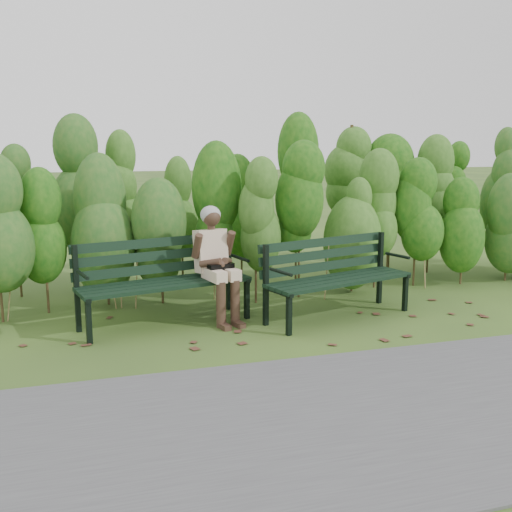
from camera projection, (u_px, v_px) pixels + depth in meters
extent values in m
plane|color=#324721|center=(265.00, 330.00, 6.45)|extent=(80.00, 80.00, 0.00)
cube|color=#474749|center=(357.00, 417.00, 4.38)|extent=(60.00, 2.50, 0.01)
cylinder|color=#47381E|center=(1.00, 284.00, 6.81)|extent=(0.03, 0.03, 0.80)
cylinder|color=#47381E|center=(57.00, 281.00, 6.98)|extent=(0.03, 0.03, 0.80)
ellipsoid|color=#20581E|center=(54.00, 227.00, 6.87)|extent=(0.64, 0.64, 1.44)
cylinder|color=#47381E|center=(111.00, 278.00, 7.16)|extent=(0.03, 0.03, 0.80)
ellipsoid|color=#20581E|center=(108.00, 225.00, 7.04)|extent=(0.64, 0.64, 1.44)
cylinder|color=#47381E|center=(162.00, 274.00, 7.33)|extent=(0.03, 0.03, 0.80)
ellipsoid|color=#20581E|center=(160.00, 223.00, 7.22)|extent=(0.64, 0.64, 1.44)
cylinder|color=#47381E|center=(211.00, 271.00, 7.51)|extent=(0.03, 0.03, 0.80)
ellipsoid|color=#20581E|center=(210.00, 221.00, 7.39)|extent=(0.64, 0.64, 1.44)
cylinder|color=#47381E|center=(257.00, 269.00, 7.68)|extent=(0.03, 0.03, 0.80)
ellipsoid|color=#20581E|center=(257.00, 219.00, 7.57)|extent=(0.64, 0.64, 1.44)
cylinder|color=#47381E|center=(302.00, 266.00, 7.86)|extent=(0.03, 0.03, 0.80)
ellipsoid|color=#20581E|center=(302.00, 217.00, 7.74)|extent=(0.64, 0.64, 1.44)
cylinder|color=#47381E|center=(344.00, 263.00, 8.03)|extent=(0.03, 0.03, 0.80)
ellipsoid|color=#20581E|center=(346.00, 216.00, 7.92)|extent=(0.64, 0.64, 1.44)
cylinder|color=#47381E|center=(385.00, 261.00, 8.21)|extent=(0.03, 0.03, 0.80)
ellipsoid|color=#20581E|center=(387.00, 214.00, 8.09)|extent=(0.64, 0.64, 1.44)
cylinder|color=#47381E|center=(424.00, 258.00, 8.38)|extent=(0.03, 0.03, 0.80)
ellipsoid|color=#20581E|center=(426.00, 213.00, 8.27)|extent=(0.64, 0.64, 1.44)
cylinder|color=#47381E|center=(461.00, 256.00, 8.56)|extent=(0.03, 0.03, 0.80)
ellipsoid|color=#20581E|center=(464.00, 211.00, 8.44)|extent=(0.64, 0.64, 1.44)
cylinder|color=#47381E|center=(497.00, 254.00, 8.73)|extent=(0.03, 0.03, 0.80)
ellipsoid|color=#20581E|center=(501.00, 210.00, 8.61)|extent=(0.64, 0.64, 1.44)
cylinder|color=#47381E|center=(14.00, 256.00, 7.74)|extent=(0.04, 0.04, 1.10)
ellipsoid|color=#154E11|center=(9.00, 188.00, 7.58)|extent=(0.70, 0.70, 1.98)
cylinder|color=#47381E|center=(76.00, 253.00, 7.96)|extent=(0.04, 0.04, 1.10)
ellipsoid|color=#154E11|center=(72.00, 186.00, 7.80)|extent=(0.70, 0.70, 1.98)
cylinder|color=#47381E|center=(134.00, 250.00, 8.18)|extent=(0.04, 0.04, 1.10)
ellipsoid|color=#154E11|center=(132.00, 185.00, 8.02)|extent=(0.70, 0.70, 1.98)
cylinder|color=#47381E|center=(190.00, 247.00, 8.40)|extent=(0.04, 0.04, 1.10)
ellipsoid|color=#154E11|center=(188.00, 184.00, 8.24)|extent=(0.70, 0.70, 1.98)
cylinder|color=#47381E|center=(242.00, 244.00, 8.62)|extent=(0.04, 0.04, 1.10)
ellipsoid|color=#154E11|center=(242.00, 183.00, 8.46)|extent=(0.70, 0.70, 1.98)
cylinder|color=#47381E|center=(292.00, 242.00, 8.84)|extent=(0.04, 0.04, 1.10)
ellipsoid|color=#154E11|center=(293.00, 182.00, 8.68)|extent=(0.70, 0.70, 1.98)
cylinder|color=#47381E|center=(340.00, 240.00, 9.06)|extent=(0.04, 0.04, 1.10)
ellipsoid|color=#154E11|center=(341.00, 181.00, 8.90)|extent=(0.70, 0.70, 1.98)
cylinder|color=#47381E|center=(385.00, 237.00, 9.28)|extent=(0.04, 0.04, 1.10)
ellipsoid|color=#154E11|center=(387.00, 180.00, 9.12)|extent=(0.70, 0.70, 1.98)
cylinder|color=#47381E|center=(428.00, 235.00, 9.50)|extent=(0.04, 0.04, 1.10)
ellipsoid|color=#154E11|center=(431.00, 180.00, 9.33)|extent=(0.70, 0.70, 1.98)
cylinder|color=#47381E|center=(470.00, 233.00, 9.72)|extent=(0.04, 0.04, 1.10)
ellipsoid|color=#154E11|center=(473.00, 179.00, 9.55)|extent=(0.70, 0.70, 1.98)
cylinder|color=#47381E|center=(509.00, 231.00, 9.94)|extent=(0.04, 0.04, 1.10)
cube|color=#573223|center=(148.00, 343.00, 6.03)|extent=(0.11, 0.11, 0.01)
cube|color=#573223|center=(335.00, 306.00, 7.38)|extent=(0.11, 0.11, 0.01)
cube|color=#573223|center=(160.00, 317.00, 6.92)|extent=(0.09, 0.07, 0.01)
cube|color=#573223|center=(439.00, 309.00, 7.24)|extent=(0.10, 0.08, 0.01)
cube|color=#573223|center=(23.00, 342.00, 6.05)|extent=(0.11, 0.10, 0.01)
cube|color=#573223|center=(398.00, 297.00, 7.82)|extent=(0.11, 0.11, 0.01)
cube|color=#573223|center=(308.00, 318.00, 6.89)|extent=(0.11, 0.11, 0.01)
cube|color=#573223|center=(238.00, 339.00, 6.13)|extent=(0.10, 0.08, 0.01)
cube|color=#573223|center=(256.00, 320.00, 6.82)|extent=(0.10, 0.11, 0.01)
cube|color=#573223|center=(213.00, 357.00, 5.61)|extent=(0.10, 0.11, 0.01)
cube|color=#573223|center=(426.00, 293.00, 8.06)|extent=(0.11, 0.09, 0.01)
cube|color=#573223|center=(24.00, 343.00, 6.01)|extent=(0.11, 0.11, 0.01)
cube|color=#573223|center=(115.00, 343.00, 6.01)|extent=(0.08, 0.10, 0.01)
cube|color=#573223|center=(290.00, 365.00, 5.41)|extent=(0.09, 0.07, 0.01)
cube|color=#573223|center=(8.00, 327.00, 6.56)|extent=(0.11, 0.11, 0.01)
cube|color=#573223|center=(489.00, 336.00, 6.23)|extent=(0.11, 0.11, 0.01)
cube|color=#573223|center=(201.00, 359.00, 5.57)|extent=(0.10, 0.09, 0.01)
cube|color=#573223|center=(451.00, 308.00, 7.31)|extent=(0.08, 0.10, 0.01)
cube|color=#573223|center=(25.00, 332.00, 6.36)|extent=(0.11, 0.11, 0.01)
cube|color=#573223|center=(87.00, 325.00, 6.60)|extent=(0.11, 0.10, 0.01)
cube|color=#573223|center=(100.00, 371.00, 5.28)|extent=(0.08, 0.10, 0.01)
cube|color=black|center=(172.00, 287.00, 6.37)|extent=(1.86, 0.53, 0.04)
cube|color=black|center=(168.00, 285.00, 6.48)|extent=(1.86, 0.53, 0.04)
cube|color=black|center=(163.00, 283.00, 6.59)|extent=(1.86, 0.53, 0.04)
cube|color=black|center=(159.00, 280.00, 6.70)|extent=(1.86, 0.53, 0.04)
cube|color=black|center=(156.00, 269.00, 6.76)|extent=(1.85, 0.47, 0.11)
cube|color=black|center=(155.00, 256.00, 6.75)|extent=(1.85, 0.47, 0.11)
cube|color=black|center=(154.00, 243.00, 6.74)|extent=(1.85, 0.47, 0.11)
cube|color=black|center=(89.00, 321.00, 5.96)|extent=(0.06, 0.06, 0.47)
cube|color=black|center=(77.00, 289.00, 6.30)|extent=(0.06, 0.06, 0.94)
cube|color=black|center=(82.00, 296.00, 6.10)|extent=(0.17, 0.52, 0.04)
cylinder|color=black|center=(82.00, 275.00, 6.01)|extent=(0.12, 0.39, 0.04)
cube|color=black|center=(247.00, 299.00, 6.83)|extent=(0.06, 0.06, 0.47)
cube|color=black|center=(229.00, 271.00, 7.18)|extent=(0.06, 0.06, 0.94)
cube|color=black|center=(238.00, 277.00, 6.97)|extent=(0.17, 0.52, 0.04)
cylinder|color=black|center=(240.00, 258.00, 6.89)|extent=(0.12, 0.39, 0.04)
cube|color=black|center=(351.00, 283.00, 6.66)|extent=(1.76, 0.61, 0.04)
cube|color=black|center=(343.00, 281.00, 6.76)|extent=(1.76, 0.61, 0.04)
cube|color=black|center=(336.00, 279.00, 6.87)|extent=(1.76, 0.61, 0.04)
cube|color=black|center=(329.00, 277.00, 6.97)|extent=(1.76, 0.61, 0.04)
cube|color=black|center=(324.00, 266.00, 7.03)|extent=(1.75, 0.56, 0.11)
cube|color=black|center=(324.00, 254.00, 7.01)|extent=(1.75, 0.56, 0.11)
cube|color=black|center=(323.00, 242.00, 7.00)|extent=(1.75, 0.56, 0.11)
cube|color=black|center=(289.00, 315.00, 6.23)|extent=(0.06, 0.06, 0.45)
cube|color=black|center=(266.00, 285.00, 6.54)|extent=(0.06, 0.06, 0.90)
cube|color=black|center=(278.00, 291.00, 6.35)|extent=(0.19, 0.50, 0.04)
cylinder|color=black|center=(281.00, 272.00, 6.27)|extent=(0.14, 0.37, 0.04)
cube|color=black|center=(405.00, 292.00, 7.16)|extent=(0.06, 0.06, 0.45)
cube|color=black|center=(380.00, 268.00, 7.47)|extent=(0.06, 0.06, 0.90)
cube|color=black|center=(394.00, 273.00, 7.28)|extent=(0.19, 0.50, 0.04)
cylinder|color=black|center=(397.00, 256.00, 7.20)|extent=(0.14, 0.37, 0.04)
cube|color=beige|center=(214.00, 275.00, 6.58)|extent=(0.22, 0.42, 0.13)
cube|color=beige|center=(228.00, 273.00, 6.67)|extent=(0.22, 0.42, 0.13)
cylinder|color=#422B1F|center=(221.00, 305.00, 6.50)|extent=(0.13, 0.13, 0.51)
cylinder|color=#422B1F|center=(235.00, 303.00, 6.58)|extent=(0.13, 0.13, 0.51)
cube|color=#422B1F|center=(224.00, 326.00, 6.48)|extent=(0.13, 0.21, 0.06)
cube|color=#422B1F|center=(239.00, 324.00, 6.56)|extent=(0.13, 0.21, 0.06)
cube|color=beige|center=(211.00, 251.00, 6.81)|extent=(0.39, 0.31, 0.50)
cylinder|color=#422B1F|center=(211.00, 228.00, 6.74)|extent=(0.09, 0.09, 0.10)
sphere|color=#422B1F|center=(211.00, 217.00, 6.71)|extent=(0.20, 0.20, 0.20)
ellipsoid|color=gray|center=(210.00, 215.00, 6.73)|extent=(0.23, 0.22, 0.21)
cylinder|color=#422B1F|center=(197.00, 246.00, 6.63)|extent=(0.13, 0.21, 0.30)
cylinder|color=#422B1F|center=(230.00, 243.00, 6.83)|extent=(0.13, 0.21, 0.30)
cylinder|color=#422B1F|center=(211.00, 263.00, 6.60)|extent=(0.25, 0.22, 0.13)
cylinder|color=#422B1F|center=(227.00, 261.00, 6.70)|extent=(0.18, 0.27, 0.13)
sphere|color=#422B1F|center=(221.00, 265.00, 6.61)|extent=(0.11, 0.11, 0.11)
cube|color=black|center=(221.00, 270.00, 6.63)|extent=(0.31, 0.18, 0.15)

